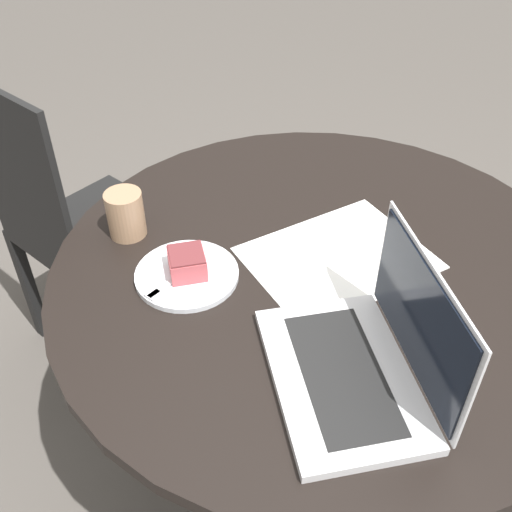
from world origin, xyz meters
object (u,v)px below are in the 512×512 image
laptop (362,361)px  plate (187,275)px  chair (76,227)px  coffee_glass (126,214)px

laptop → plate: bearing=39.9°
plate → chair: bearing=-111.7°
chair → laptop: laptop is taller
chair → plate: chair is taller
laptop → coffee_glass: bearing=37.6°
plate → laptop: bearing=82.0°
plate → laptop: size_ratio=0.51×
plate → coffee_glass: (-0.05, -0.20, 0.05)m
coffee_glass → plate: bearing=75.2°
plate → coffee_glass: bearing=-104.8°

